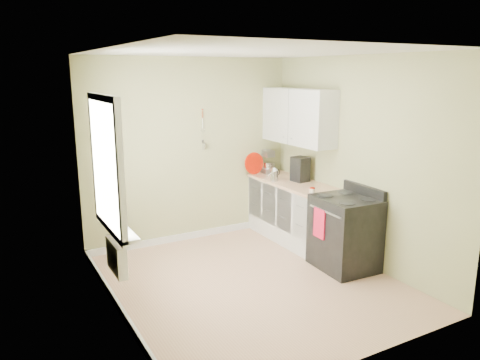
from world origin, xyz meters
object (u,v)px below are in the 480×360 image
stove (345,232)px  coffee_maker (300,170)px  stand_mixer (267,162)px  kettle (274,174)px

stove → coffee_maker: 1.29m
stove → stand_mixer: 2.01m
kettle → coffee_maker: (0.32, -0.20, 0.07)m
stand_mixer → kettle: (-0.23, -0.58, -0.07)m
stove → kettle: kettle is taller
stove → stand_mixer: stand_mixer is taller
stove → kettle: size_ratio=5.29×
stove → kettle: (-0.21, 1.34, 0.53)m
stand_mixer → kettle: size_ratio=2.02×
stand_mixer → coffee_maker: size_ratio=1.12×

